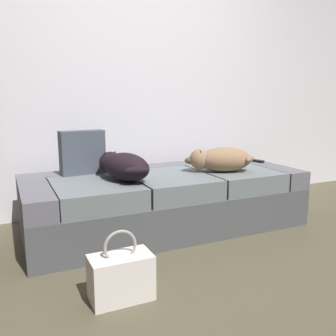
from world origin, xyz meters
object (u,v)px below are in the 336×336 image
Objects in this scene: dog_tan at (220,159)px; handbag at (121,276)px; throw_pillow at (82,152)px; dog_dark at (123,166)px; tv_remote at (256,161)px; couch at (165,200)px.

dog_tan is 1.39m from handbag.
dog_tan is 1.10m from throw_pillow.
throw_pillow reaches higher than dog_dark.
dog_tan reaches higher than handbag.
dog_dark reaches higher than handbag.
tv_remote is at bearing 8.53° from dog_dark.
couch is at bearing 163.05° from dog_tan.
couch is 5.75× the size of handbag.
dog_dark reaches higher than dog_tan.
handbag is at bearing -164.27° from tv_remote.
couch is at bearing 170.73° from tv_remote.
dog_dark is 0.41m from throw_pillow.
dog_tan is at bearing -2.65° from dog_dark.
dog_dark is at bearing 177.35° from dog_tan.
dog_tan is 3.74× the size of tv_remote.
tv_remote is 0.44× the size of throw_pillow.
throw_pillow reaches higher than handbag.
dog_dark reaches higher than couch.
couch is 6.39× the size of throw_pillow.
tv_remote is 0.40× the size of handbag.
throw_pillow is (-1.58, 0.14, 0.16)m from tv_remote.
throw_pillow is (-0.22, 0.34, 0.07)m from dog_dark.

